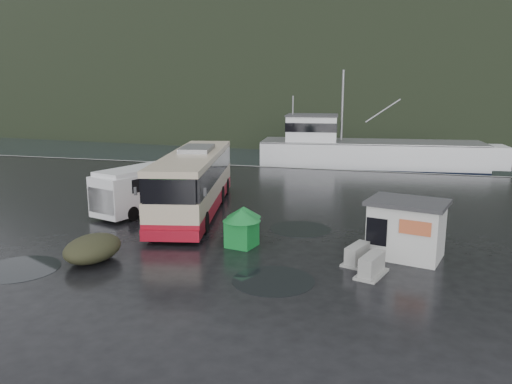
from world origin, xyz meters
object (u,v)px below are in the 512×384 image
(waste_bin_right, at_px, (242,246))
(jersey_barrier_a, at_px, (357,263))
(waste_bin_left, at_px, (244,240))
(coach_bus, at_px, (195,211))
(jersey_barrier_b, at_px, (371,275))
(fishing_trawler, at_px, (370,160))
(ticket_kiosk, at_px, (404,257))
(white_van, at_px, (145,211))
(dome_tent, at_px, (94,261))

(waste_bin_right, distance_m, jersey_barrier_a, 4.90)
(waste_bin_left, xyz_separation_m, jersey_barrier_a, (5.00, -1.71, 0.00))
(jersey_barrier_a, bearing_deg, coach_bus, 146.61)
(waste_bin_left, distance_m, jersey_barrier_b, 6.27)
(fishing_trawler, bearing_deg, coach_bus, -116.49)
(jersey_barrier_a, bearing_deg, ticket_kiosk, 35.48)
(waste_bin_left, relative_size, fishing_trawler, 0.06)
(waste_bin_right, xyz_separation_m, jersey_barrier_a, (4.83, -0.83, 0.00))
(white_van, xyz_separation_m, fishing_trawler, (10.90, 22.59, 0.00))
(waste_bin_right, bearing_deg, coach_bus, 129.25)
(white_van, height_order, ticket_kiosk, white_van)
(white_van, bearing_deg, waste_bin_right, -15.17)
(waste_bin_left, distance_m, fishing_trawler, 26.47)
(jersey_barrier_a, xyz_separation_m, jersey_barrier_b, (0.59, -1.13, 0.00))
(coach_bus, xyz_separation_m, white_van, (-2.63, -0.70, 0.00))
(fishing_trawler, bearing_deg, white_van, -121.54)
(waste_bin_right, bearing_deg, jersey_barrier_a, -9.78)
(waste_bin_right, height_order, jersey_barrier_a, waste_bin_right)
(coach_bus, distance_m, fishing_trawler, 23.40)
(ticket_kiosk, bearing_deg, waste_bin_left, -169.26)
(white_van, height_order, dome_tent, white_van)
(jersey_barrier_b, bearing_deg, ticket_kiosk, 63.74)
(jersey_barrier_a, distance_m, jersey_barrier_b, 1.28)
(waste_bin_right, height_order, fishing_trawler, fishing_trawler)
(coach_bus, xyz_separation_m, ticket_kiosk, (10.77, -4.67, 0.00))
(coach_bus, height_order, jersey_barrier_a, coach_bus)
(white_van, bearing_deg, waste_bin_left, -10.27)
(coach_bus, height_order, white_van, coach_bus)
(waste_bin_right, bearing_deg, waste_bin_left, 100.86)
(coach_bus, bearing_deg, jersey_barrier_a, -45.24)
(ticket_kiosk, bearing_deg, fishing_trawler, 109.84)
(ticket_kiosk, distance_m, jersey_barrier_b, 2.67)
(waste_bin_left, xyz_separation_m, dome_tent, (-4.84, -4.11, 0.00))
(coach_bus, xyz_separation_m, dome_tent, (-0.85, -8.33, 0.00))
(white_van, xyz_separation_m, jersey_barrier_a, (11.62, -5.23, 0.00))
(ticket_kiosk, distance_m, fishing_trawler, 26.68)
(coach_bus, distance_m, ticket_kiosk, 11.73)
(ticket_kiosk, height_order, jersey_barrier_b, ticket_kiosk)
(white_van, relative_size, dome_tent, 2.27)
(jersey_barrier_b, relative_size, fishing_trawler, 0.07)
(waste_bin_left, bearing_deg, coach_bus, 133.41)
(dome_tent, height_order, fishing_trawler, fishing_trawler)
(white_van, relative_size, jersey_barrier_a, 4.01)
(coach_bus, height_order, waste_bin_left, coach_bus)
(jersey_barrier_b, bearing_deg, white_van, 152.46)
(ticket_kiosk, bearing_deg, waste_bin_right, -161.80)
(white_van, height_order, waste_bin_right, white_van)
(white_van, xyz_separation_m, waste_bin_right, (6.79, -4.40, 0.00))
(dome_tent, bearing_deg, fishing_trawler, 73.21)
(ticket_kiosk, xyz_separation_m, jersey_barrier_b, (-1.18, -2.40, 0.00))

